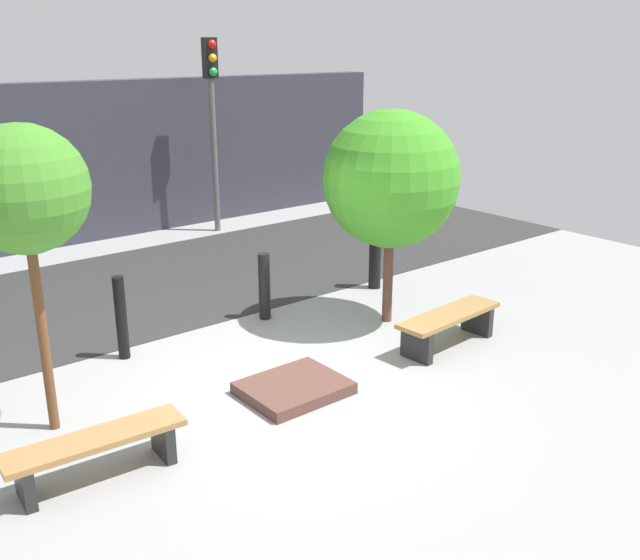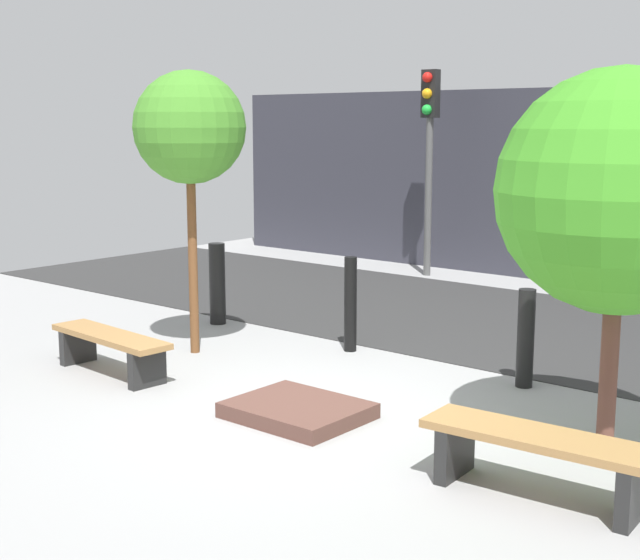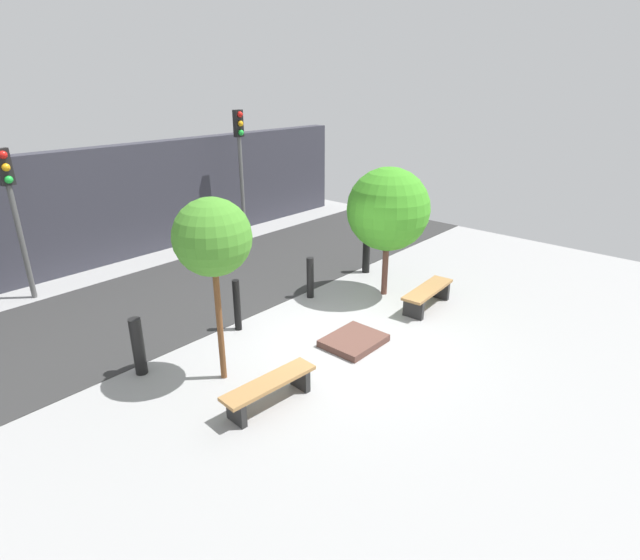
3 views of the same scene
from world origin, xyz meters
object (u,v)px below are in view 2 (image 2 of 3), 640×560
Objects in this scene: bollard_left at (350,304)px; tree_behind_right_bench at (619,192)px; bollard_far_left at (217,284)px; bollard_center at (526,338)px; tree_behind_left_bench at (189,129)px; bench_right at (539,452)px; bench_left at (110,345)px; planter_bed at (298,410)px; traffic_light_west at (429,134)px.

tree_behind_right_bench is at bearing -18.73° from bollard_left.
bollard_far_left is 4.36m from bollard_center.
tree_behind_left_bench is 2.89× the size of bollard_left.
bollard_far_left reaches higher than bench_right.
bench_left is 4.21m from bollard_center.
bollard_left is 2.18m from bollard_center.
bollard_far_left is at bearing 146.73° from planter_bed.
bench_right is 2.42m from planter_bed.
bench_left is 2.48m from tree_behind_left_bench.
traffic_light_west is (-0.83, 7.18, 2.07)m from bench_left.
bollard_left is at bearing 64.79° from bench_left.
tree_behind_right_bench reaches higher than bench_left.
bollard_left reaches higher than bollard_far_left.
bench_left is 1.58× the size of bollard_far_left.
tree_behind_right_bench reaches higher than bench_right.
bollard_far_left is at bearing 168.21° from tree_behind_right_bench.
traffic_light_west is at bearing 124.06° from bench_right.
bollard_far_left is (-3.27, 2.14, 0.46)m from planter_bed.
bollard_left is at bearing 142.09° from bench_right.
bollard_center is at bearing 18.73° from tree_behind_left_bench.
traffic_light_west reaches higher than planter_bed.
bench_left is 2.51m from bollard_far_left.
bench_right is 1.72× the size of bollard_center.
tree_behind_left_bench reaches higher than tree_behind_right_bench.
traffic_light_west is at bearing 133.07° from tree_behind_right_bench.
tree_behind_left_bench is at bearing 180.00° from tree_behind_right_bench.
bollard_left reaches higher than planter_bed.
bollard_left reaches higher than bollard_center.
planter_bed is 0.36× the size of tree_behind_left_bench.
tree_behind_left_bench is (-2.40, 0.96, 2.44)m from planter_bed.
tree_behind_left_bench reaches higher than planter_bed.
tree_behind_right_bench is 2.76× the size of bollard_left.
traffic_light_west reaches higher than tree_behind_right_bench.
tree_behind_left_bench is (-4.80, 1.16, 2.17)m from bench_right.
bollard_center is 0.29× the size of traffic_light_west.
tree_behind_right_bench is at bearing -11.79° from bollard_far_left.
bollard_left is (-3.49, 2.34, 0.21)m from bench_right.
bench_left is 0.99× the size of bench_right.
traffic_light_west is (0.04, 4.84, 1.85)m from bollard_far_left.
tree_behind_right_bench is 2.86× the size of bollard_far_left.
bench_left is at bearing -83.44° from traffic_light_west.
bollard_center is at bearing -48.25° from traffic_light_west.
bench_right is 1.55× the size of bollard_left.
bollard_left is 0.32× the size of traffic_light_west.
bollard_center reaches higher than bench_left.
bollard_center is at bearing 137.94° from tree_behind_right_bench.
bollard_far_left is 2.18m from bollard_left.
tree_behind_right_bench reaches higher than bollard_left.
bench_right is 0.54× the size of tree_behind_left_bench.
planter_bed is 3.94m from bollard_far_left.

